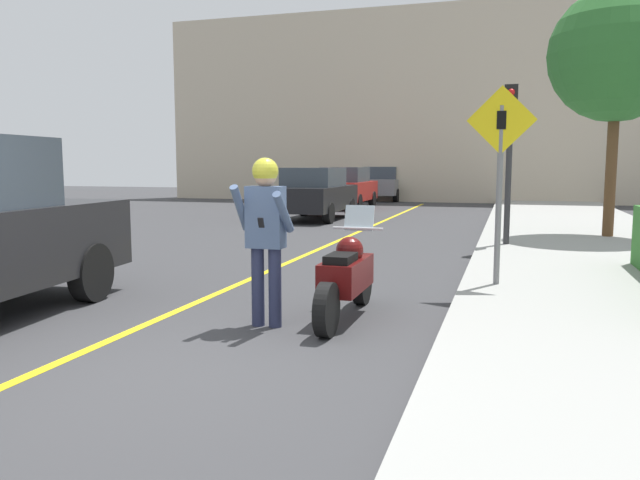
% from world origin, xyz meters
% --- Properties ---
extents(ground_plane, '(80.00, 80.00, 0.00)m').
position_xyz_m(ground_plane, '(0.00, 0.00, 0.00)').
color(ground_plane, '#38383A').
extents(sidewalk_curb, '(4.40, 44.00, 0.15)m').
position_xyz_m(sidewalk_curb, '(4.80, 4.00, 0.07)').
color(sidewalk_curb, '#9E9E99').
rests_on(sidewalk_curb, ground).
extents(road_center_line, '(0.12, 36.00, 0.01)m').
position_xyz_m(road_center_line, '(-0.60, 6.00, 0.00)').
color(road_center_line, yellow).
rests_on(road_center_line, ground).
extents(building_backdrop, '(28.00, 1.20, 9.20)m').
position_xyz_m(building_backdrop, '(0.00, 26.00, 4.60)').
color(building_backdrop, beige).
rests_on(building_backdrop, ground).
extents(motorcycle, '(0.62, 2.17, 1.27)m').
position_xyz_m(motorcycle, '(1.46, 2.27, 0.49)').
color(motorcycle, black).
rests_on(motorcycle, ground).
extents(person_biker, '(0.59, 0.49, 1.84)m').
position_xyz_m(person_biker, '(0.70, 1.67, 1.14)').
color(person_biker, '#282D4C').
rests_on(person_biker, ground).
extents(crossing_sign, '(0.91, 0.08, 2.65)m').
position_xyz_m(crossing_sign, '(3.07, 4.15, 1.75)').
color(crossing_sign, slate).
rests_on(crossing_sign, sidewalk_curb).
extents(traffic_light, '(0.26, 0.30, 3.20)m').
position_xyz_m(traffic_light, '(3.17, 8.72, 2.40)').
color(traffic_light, '#2D2D30').
rests_on(traffic_light, sidewalk_curb).
extents(street_tree, '(2.97, 2.97, 5.54)m').
position_xyz_m(street_tree, '(5.37, 10.92, 4.18)').
color(street_tree, brown).
rests_on(street_tree, sidewalk_curb).
extents(parked_car_black, '(1.88, 4.20, 1.68)m').
position_xyz_m(parked_car_black, '(-2.85, 14.75, 0.86)').
color(parked_car_black, black).
rests_on(parked_car_black, ground).
extents(parked_car_red, '(1.88, 4.20, 1.68)m').
position_xyz_m(parked_car_red, '(-3.30, 20.44, 0.86)').
color(parked_car_red, black).
rests_on(parked_car_red, ground).
extents(parked_car_grey, '(1.88, 4.20, 1.68)m').
position_xyz_m(parked_car_grey, '(-2.88, 26.48, 0.86)').
color(parked_car_grey, black).
rests_on(parked_car_grey, ground).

